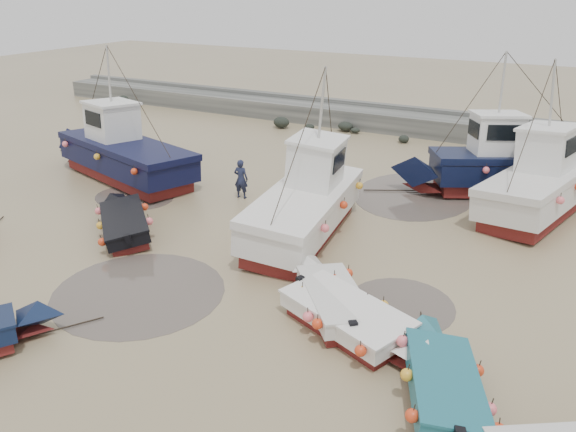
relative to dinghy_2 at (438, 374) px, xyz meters
The scene contains 15 objects.
ground 6.73m from the dinghy_2, 165.34° to the left, with size 120.00×120.00×0.00m, color #968461.
seawall 24.55m from the dinghy_2, 105.22° to the left, with size 60.00×4.92×1.50m.
puddle_a 9.42m from the dinghy_2, behind, with size 5.39×5.39×0.01m, color #544B43.
puddle_b 3.93m from the dinghy_2, 120.04° to the left, with size 3.26×3.26×0.01m, color #544B43.
puddle_c 16.67m from the dinghy_2, 156.77° to the left, with size 3.76×3.76×0.01m, color #544B43.
puddle_d 13.54m from the dinghy_2, 108.51° to the left, with size 5.27×5.27×0.01m, color #544B43.
dinghy_2 is the anchor object (origin of this frame).
dinghy_4 13.49m from the dinghy_2, 164.39° to the left, with size 5.08×4.74×1.43m.
dinghy_5 2.82m from the dinghy_2, 153.87° to the left, with size 5.86×3.35×1.43m.
dinghy_6 4.33m from the dinghy_2, 149.72° to the left, with size 4.12×4.70×1.43m.
cabin_boat_0 19.80m from the dinghy_2, 154.61° to the left, with size 11.25×5.26×6.22m.
cabin_boat_1 9.79m from the dinghy_2, 134.41° to the left, with size 3.48×10.52×6.22m.
cabin_boat_2 14.96m from the dinghy_2, 93.89° to the left, with size 9.87×6.08×6.22m.
cabin_boat_3 13.16m from the dinghy_2, 85.70° to the left, with size 4.60×9.47×6.22m.
person 14.13m from the dinghy_2, 141.32° to the left, with size 0.65×0.43×1.78m, color #1C213B.
Camera 1 is at (8.38, -12.67, 8.97)m, focal length 35.00 mm.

